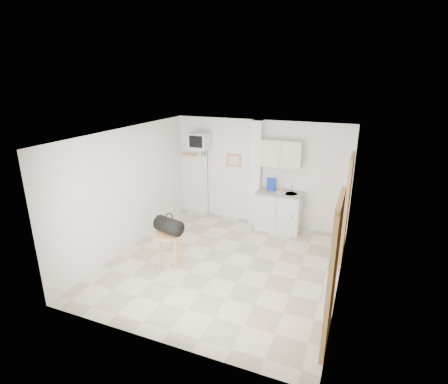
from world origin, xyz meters
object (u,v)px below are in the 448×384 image
at_px(duffel_bag, 169,225).
at_px(water_bottle, 327,295).
at_px(round_table, 167,239).
at_px(crt_television, 200,142).

bearing_deg(duffel_bag, water_bottle, 14.01).
bearing_deg(water_bottle, duffel_bag, 178.10).
bearing_deg(round_table, water_bottle, -1.10).
bearing_deg(crt_television, round_table, -78.43).
bearing_deg(water_bottle, round_table, 178.90).
relative_size(round_table, duffel_bag, 1.14).
bearing_deg(duffel_bag, crt_television, 118.10).
xyz_separation_m(round_table, water_bottle, (2.92, -0.06, -0.40)).
distance_m(crt_television, water_bottle, 4.62).
relative_size(round_table, water_bottle, 1.87).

